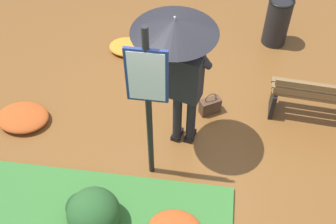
# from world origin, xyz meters

# --- Properties ---
(ground_plane) EXTENTS (18.00, 18.00, 0.00)m
(ground_plane) POSITION_xyz_m (0.00, 0.00, 0.00)
(ground_plane) COLOR brown
(person_with_umbrella) EXTENTS (0.96, 0.96, 2.04)m
(person_with_umbrella) POSITION_xyz_m (0.03, 0.13, 1.55)
(person_with_umbrella) COLOR black
(person_with_umbrella) RESTS_ON ground_plane
(info_sign_post) EXTENTS (0.44, 0.07, 2.30)m
(info_sign_post) POSITION_xyz_m (0.30, 0.69, 1.44)
(info_sign_post) COLOR black
(info_sign_post) RESTS_ON ground_plane
(handbag) EXTENTS (0.33, 0.27, 0.37)m
(handbag) POSITION_xyz_m (-0.37, -0.44, 0.13)
(handbag) COLOR #4C3323
(handbag) RESTS_ON ground_plane
(park_bench) EXTENTS (1.40, 0.47, 0.75)m
(park_bench) POSITION_xyz_m (-1.89, -0.53, 0.40)
(park_bench) COLOR black
(park_bench) RESTS_ON ground_plane
(trash_bin) EXTENTS (0.42, 0.42, 0.83)m
(trash_bin) POSITION_xyz_m (-1.34, -2.19, 0.42)
(trash_bin) COLOR black
(trash_bin) RESTS_ON ground_plane
(shrub_cluster) EXTENTS (0.67, 0.61, 0.55)m
(shrub_cluster) POSITION_xyz_m (0.87, 1.51, 0.26)
(shrub_cluster) COLOR #285628
(shrub_cluster) RESTS_ON ground_plane
(leaf_pile_near_person) EXTENTS (0.61, 0.49, 0.13)m
(leaf_pile_near_person) POSITION_xyz_m (1.09, -1.64, 0.07)
(leaf_pile_near_person) COLOR #C68428
(leaf_pile_near_person) RESTS_ON ground_plane
(leaf_pile_by_bench) EXTENTS (0.75, 0.60, 0.16)m
(leaf_pile_by_bench) POSITION_xyz_m (2.25, 0.10, 0.08)
(leaf_pile_by_bench) COLOR #B74C1E
(leaf_pile_by_bench) RESTS_ON ground_plane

